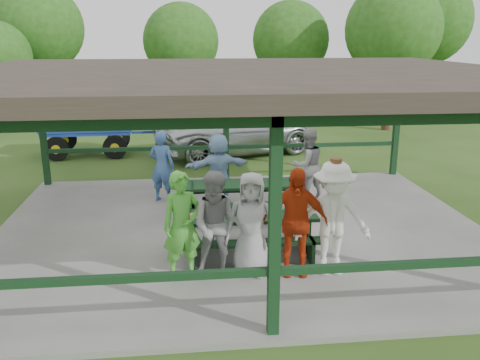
{
  "coord_description": "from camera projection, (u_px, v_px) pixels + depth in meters",
  "views": [
    {
      "loc": [
        -1.08,
        -9.73,
        3.96
      ],
      "look_at": [
        -0.06,
        -0.3,
        1.24
      ],
      "focal_mm": 38.0,
      "sensor_mm": 36.0,
      "label": 1
    }
  ],
  "objects": [
    {
      "name": "contestant_grey_mid",
      "position": [
        251.0,
        224.0,
        8.3
      ],
      "size": [
        0.95,
        0.72,
        1.75
      ],
      "primitive_type": "imported",
      "rotation": [
        0.0,
        0.0,
        -0.21
      ],
      "color": "#979799",
      "rests_on": "concrete_slab"
    },
    {
      "name": "ground",
      "position": [
        241.0,
        233.0,
        10.5
      ],
      "size": [
        90.0,
        90.0,
        0.0
      ],
      "primitive_type": "plane",
      "color": "#2B4D18",
      "rests_on": "ground"
    },
    {
      "name": "tree_mid",
      "position": [
        291.0,
        40.0,
        23.38
      ],
      "size": [
        3.52,
        3.52,
        5.49
      ],
      "color": "#331D14",
      "rests_on": "ground"
    },
    {
      "name": "tree_far_right",
      "position": [
        427.0,
        21.0,
        25.2
      ],
      "size": [
        4.37,
        4.37,
        6.82
      ],
      "color": "#331D14",
      "rests_on": "ground"
    },
    {
      "name": "spectator_blue",
      "position": [
        162.0,
        166.0,
        12.02
      ],
      "size": [
        0.73,
        0.61,
        1.71
      ],
      "primitive_type": "imported",
      "rotation": [
        0.0,
        0.0,
        2.77
      ],
      "color": "#3B5F9A",
      "rests_on": "concrete_slab"
    },
    {
      "name": "spectator_lblue",
      "position": [
        218.0,
        168.0,
        11.92
      ],
      "size": [
        1.62,
        0.83,
        1.67
      ],
      "primitive_type": "imported",
      "rotation": [
        0.0,
        0.0,
        3.37
      ],
      "color": "#8EB3DB",
      "rests_on": "concrete_slab"
    },
    {
      "name": "farm_trailer",
      "position": [
        89.0,
        135.0,
        17.23
      ],
      "size": [
        4.0,
        1.85,
        1.4
      ],
      "rotation": [
        0.0,
        0.0,
        0.04
      ],
      "color": "navy",
      "rests_on": "ground"
    },
    {
      "name": "tree_right",
      "position": [
        393.0,
        30.0,
        20.8
      ],
      "size": [
        3.92,
        3.92,
        6.12
      ],
      "color": "#331D14",
      "rests_on": "ground"
    },
    {
      "name": "pavilion_structure",
      "position": [
        242.0,
        78.0,
        9.62
      ],
      "size": [
        10.6,
        8.6,
        3.24
      ],
      "color": "black",
      "rests_on": "concrete_slab"
    },
    {
      "name": "tree_far_left",
      "position": [
        40.0,
        28.0,
        23.46
      ],
      "size": [
        4.02,
        4.02,
        6.28
      ],
      "color": "#331D14",
      "rests_on": "ground"
    },
    {
      "name": "contestant_grey_left",
      "position": [
        218.0,
        226.0,
        8.17
      ],
      "size": [
        0.95,
        0.78,
        1.8
      ],
      "primitive_type": "imported",
      "rotation": [
        0.0,
        0.0,
        -0.12
      ],
      "color": "gray",
      "rests_on": "concrete_slab"
    },
    {
      "name": "spectator_grey",
      "position": [
        307.0,
        165.0,
        12.09
      ],
      "size": [
        1.03,
        0.92,
        1.75
      ],
      "primitive_type": "imported",
      "rotation": [
        0.0,
        0.0,
        3.51
      ],
      "color": "gray",
      "rests_on": "concrete_slab"
    },
    {
      "name": "picnic_table_far",
      "position": [
        243.0,
        195.0,
        11.12
      ],
      "size": [
        2.56,
        1.39,
        0.75
      ],
      "color": "black",
      "rests_on": "concrete_slab"
    },
    {
      "name": "contestant_green",
      "position": [
        182.0,
        226.0,
        8.15
      ],
      "size": [
        0.76,
        0.61,
        1.8
      ],
      "primitive_type": "imported",
      "rotation": [
        0.0,
        0.0,
        0.3
      ],
      "color": "green",
      "rests_on": "concrete_slab"
    },
    {
      "name": "tree_left",
      "position": [
        181.0,
        42.0,
        23.22
      ],
      "size": [
        3.45,
        3.45,
        5.4
      ],
      "color": "#331D14",
      "rests_on": "ground"
    },
    {
      "name": "picnic_table_near",
      "position": [
        249.0,
        229.0,
        9.2
      ],
      "size": [
        2.43,
        1.39,
        0.75
      ],
      "color": "black",
      "rests_on": "concrete_slab"
    },
    {
      "name": "concrete_slab",
      "position": [
        241.0,
        231.0,
        10.48
      ],
      "size": [
        10.0,
        8.0,
        0.1
      ],
      "primitive_type": "cube",
      "color": "slate",
      "rests_on": "ground"
    },
    {
      "name": "contestant_white_fedora",
      "position": [
        333.0,
        219.0,
        8.29
      ],
      "size": [
        1.3,
        0.83,
        1.98
      ],
      "rotation": [
        0.0,
        0.0,
        -0.09
      ],
      "color": "silver",
      "rests_on": "concrete_slab"
    },
    {
      "name": "pickup_truck",
      "position": [
        238.0,
        131.0,
        17.46
      ],
      "size": [
        6.15,
        4.36,
        1.56
      ],
      "primitive_type": "imported",
      "rotation": [
        0.0,
        0.0,
        1.92
      ],
      "color": "silver",
      "rests_on": "ground"
    },
    {
      "name": "table_setting",
      "position": [
        248.0,
        212.0,
        9.15
      ],
      "size": [
        2.45,
        0.45,
        0.1
      ],
      "color": "white",
      "rests_on": "picnic_table_near"
    },
    {
      "name": "contestant_red",
      "position": [
        295.0,
        222.0,
        8.29
      ],
      "size": [
        1.13,
        0.59,
        1.83
      ],
      "primitive_type": "imported",
      "rotation": [
        0.0,
        0.0,
        -0.14
      ],
      "color": "#B7300F",
      "rests_on": "concrete_slab"
    }
  ]
}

